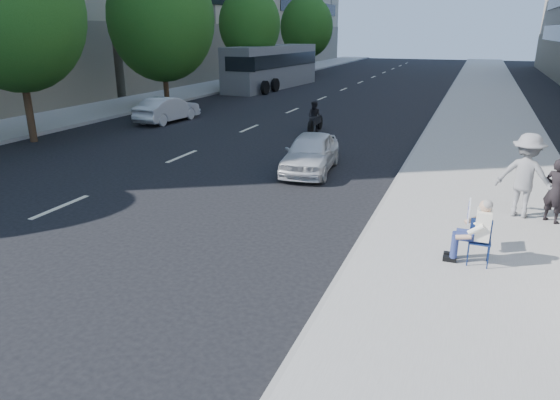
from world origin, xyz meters
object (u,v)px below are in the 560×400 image
at_px(pedestrian_woman, 556,191).
at_px(white_sedan_near, 311,153).
at_px(jogger, 525,176).
at_px(motorcycle, 315,118).
at_px(white_sedan_mid, 167,109).
at_px(bus, 272,67).
at_px(seated_protester, 475,227).

bearing_deg(pedestrian_woman, white_sedan_near, 16.10).
relative_size(jogger, white_sedan_near, 0.55).
xyz_separation_m(pedestrian_woman, motorcycle, (-8.72, 9.15, -0.28)).
relative_size(pedestrian_woman, white_sedan_mid, 0.40).
relative_size(pedestrian_woman, white_sedan_near, 0.41).
height_order(white_sedan_near, motorcycle, motorcycle).
bearing_deg(bus, white_sedan_mid, -81.60).
distance_m(white_sedan_mid, motorcycle, 7.84).
bearing_deg(bus, white_sedan_near, -60.27).
bearing_deg(jogger, motorcycle, -33.58).
relative_size(white_sedan_mid, motorcycle, 1.88).
distance_m(white_sedan_mid, bus, 16.86).
height_order(jogger, pedestrian_woman, jogger).
distance_m(white_sedan_near, motorcycle, 6.73).
xyz_separation_m(seated_protester, white_sedan_mid, (-14.86, 12.08, -0.24)).
bearing_deg(jogger, bus, -42.06).
relative_size(jogger, bus, 0.17).
height_order(seated_protester, white_sedan_near, seated_protester).
xyz_separation_m(seated_protester, white_sedan_near, (-5.14, 5.68, -0.24)).
relative_size(white_sedan_near, white_sedan_mid, 0.97).
bearing_deg(jogger, seated_protester, 86.47).
bearing_deg(jogger, white_sedan_near, -7.75).
bearing_deg(white_sedan_near, motorcycle, 100.11).
height_order(jogger, white_sedan_near, jogger).
distance_m(seated_protester, white_sedan_near, 7.67).
bearing_deg(seated_protester, motorcycle, 120.04).
bearing_deg(bus, seated_protester, -56.33).
distance_m(seated_protester, motorcycle, 14.03).
relative_size(jogger, motorcycle, 0.99).
height_order(pedestrian_woman, white_sedan_near, pedestrian_woman).
bearing_deg(white_sedan_near, white_sedan_mid, 140.54).
xyz_separation_m(white_sedan_near, bus, (-10.77, 23.19, 1.00)).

